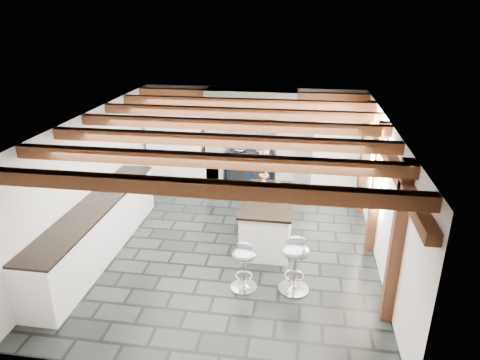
# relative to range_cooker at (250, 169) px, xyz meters

# --- Properties ---
(ground) EXTENTS (6.00, 6.00, 0.00)m
(ground) POSITION_rel_range_cooker_xyz_m (0.00, -2.68, -0.47)
(ground) COLOR black
(ground) RESTS_ON ground
(room_shell) EXTENTS (6.00, 6.03, 6.00)m
(room_shell) POSITION_rel_range_cooker_xyz_m (-0.61, -1.26, 0.60)
(room_shell) COLOR silver
(room_shell) RESTS_ON ground
(range_cooker) EXTENTS (1.00, 0.63, 0.99)m
(range_cooker) POSITION_rel_range_cooker_xyz_m (0.00, 0.00, 0.00)
(range_cooker) COLOR black
(range_cooker) RESTS_ON ground
(kitchen_island) EXTENTS (0.90, 1.71, 1.13)m
(kitchen_island) POSITION_rel_range_cooker_xyz_m (0.63, -2.40, -0.03)
(kitchen_island) COLOR white
(kitchen_island) RESTS_ON ground
(bar_stool_near) EXTENTS (0.47, 0.47, 0.87)m
(bar_stool_near) POSITION_rel_range_cooker_xyz_m (1.15, -3.83, 0.07)
(bar_stool_near) COLOR silver
(bar_stool_near) RESTS_ON ground
(bar_stool_far) EXTENTS (0.44, 0.44, 0.75)m
(bar_stool_far) POSITION_rel_range_cooker_xyz_m (0.41, -3.90, -0.00)
(bar_stool_far) COLOR silver
(bar_stool_far) RESTS_ON ground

